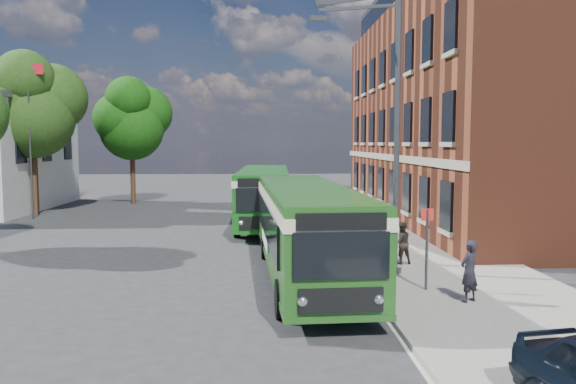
{
  "coord_description": "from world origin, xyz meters",
  "views": [
    {
      "loc": [
        0.87,
        -20.0,
        4.41
      ],
      "look_at": [
        2.01,
        5.18,
        2.2
      ],
      "focal_mm": 35.0,
      "sensor_mm": 36.0,
      "label": 1
    }
  ],
  "objects": [
    {
      "name": "pedestrian_a",
      "position": [
        6.38,
        -5.47,
        0.99
      ],
      "size": [
        0.73,
        0.68,
        1.68
      ],
      "primitive_type": "imported",
      "rotation": [
        0.0,
        0.0,
        3.74
      ],
      "color": "black",
      "rests_on": "pavement"
    },
    {
      "name": "flagpole",
      "position": [
        -12.45,
        13.0,
        4.94
      ],
      "size": [
        0.95,
        0.1,
        9.0
      ],
      "color": "#3C3E42",
      "rests_on": "ground"
    },
    {
      "name": "pedestrian_b",
      "position": [
        5.74,
        -0.67,
        0.9
      ],
      "size": [
        0.81,
        0.68,
        1.5
      ],
      "primitive_type": "imported",
      "rotation": [
        0.0,
        0.0,
        3.31
      ],
      "color": "black",
      "rests_on": "pavement"
    },
    {
      "name": "ground",
      "position": [
        0.0,
        0.0,
        0.0
      ],
      "size": [
        120.0,
        120.0,
        0.0
      ],
      "primitive_type": "plane",
      "color": "#2A2A2D",
      "rests_on": "ground"
    },
    {
      "name": "brick_office",
      "position": [
        14.0,
        12.0,
        6.97
      ],
      "size": [
        12.1,
        26.0,
        14.2
      ],
      "color": "brown",
      "rests_on": "ground"
    },
    {
      "name": "bus_rear",
      "position": [
        0.94,
        9.82,
        1.83
      ],
      "size": [
        2.9,
        11.59,
        3.02
      ],
      "color": "#145B18",
      "rests_on": "ground"
    },
    {
      "name": "tree_right",
      "position": [
        -8.46,
        20.95,
        6.15
      ],
      "size": [
        5.37,
        5.1,
        9.06
      ],
      "color": "#382114",
      "rests_on": "ground"
    },
    {
      "name": "kerb_line",
      "position": [
        3.95,
        8.0,
        0.01
      ],
      "size": [
        0.12,
        48.0,
        0.01
      ],
      "primitive_type": "cube",
      "color": "beige",
      "rests_on": "ground"
    },
    {
      "name": "street_lamp",
      "position": [
        4.84,
        -2.0,
        4.79
      ],
      "size": [
        2.96,
        2.38,
        9.0
      ],
      "color": "#3C3E42",
      "rests_on": "ground"
    },
    {
      "name": "tree_mid",
      "position": [
        -13.11,
        15.17,
        6.73
      ],
      "size": [
        5.87,
        5.58,
        9.91
      ],
      "color": "#382114",
      "rests_on": "ground"
    },
    {
      "name": "bus_stop_sign",
      "position": [
        5.6,
        -4.2,
        1.51
      ],
      "size": [
        0.35,
        0.08,
        2.52
      ],
      "color": "#3C3E42",
      "rests_on": "ground"
    },
    {
      "name": "bus_front",
      "position": [
        2.27,
        -1.99,
        1.83
      ],
      "size": [
        3.17,
        12.25,
        3.02
      ],
      "color": "#20541A",
      "rests_on": "ground"
    },
    {
      "name": "pavement",
      "position": [
        7.0,
        8.0,
        0.07
      ],
      "size": [
        6.0,
        48.0,
        0.15
      ],
      "primitive_type": "cube",
      "color": "gray",
      "rests_on": "ground"
    }
  ]
}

